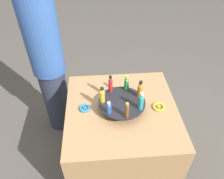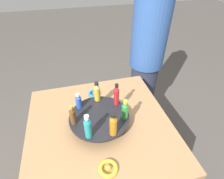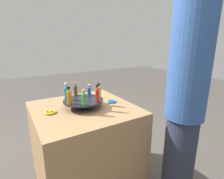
{
  "view_description": "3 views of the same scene",
  "coord_description": "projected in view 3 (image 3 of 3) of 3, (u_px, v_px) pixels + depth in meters",
  "views": [
    {
      "loc": [
        1.13,
        -0.16,
        1.97
      ],
      "look_at": [
        -0.06,
        -0.07,
        0.91
      ],
      "focal_mm": 35.0,
      "sensor_mm": 36.0,
      "label": 1
    },
    {
      "loc": [
        0.1,
        0.68,
        1.58
      ],
      "look_at": [
        -0.11,
        -0.12,
        0.92
      ],
      "focal_mm": 28.0,
      "sensor_mm": 36.0,
      "label": 2
    },
    {
      "loc": [
        -1.36,
        0.53,
        1.32
      ],
      "look_at": [
        -0.17,
        -0.19,
        0.94
      ],
      "focal_mm": 28.0,
      "sensor_mm": 36.0,
      "label": 3
    }
  ],
  "objects": [
    {
      "name": "person_figure",
      "position": [
        186.0,
        99.0,
        1.35
      ],
      "size": [
        0.3,
        0.3,
        1.78
      ],
      "rotation": [
        0.0,
        0.0,
        0.83
      ],
      "color": "#282D42",
      "rests_on": "ground_plane"
    },
    {
      "name": "bottle_blue",
      "position": [
        89.0,
        90.0,
        1.64
      ],
      "size": [
        0.03,
        0.03,
        0.1
      ],
      "color": "#234CAD",
      "rests_on": "display_stand"
    },
    {
      "name": "bottle_teal",
      "position": [
        66.0,
        92.0,
        1.5
      ],
      "size": [
        0.04,
        0.04,
        0.15
      ],
      "color": "teal",
      "rests_on": "display_stand"
    },
    {
      "name": "party_table",
      "position": [
        85.0,
        145.0,
        1.63
      ],
      "size": [
        0.85,
        0.85,
        0.77
      ],
      "color": "#9E754C",
      "rests_on": "ground_plane"
    },
    {
      "name": "bottle_gold",
      "position": [
        99.0,
        91.0,
        1.56
      ],
      "size": [
        0.04,
        0.04,
        0.13
      ],
      "color": "gold",
      "rests_on": "display_stand"
    },
    {
      "name": "ground_plane",
      "position": [
        87.0,
        179.0,
        1.74
      ],
      "size": [
        12.0,
        12.0,
        0.0
      ],
      "primitive_type": "plane",
      "color": "#4C4742"
    },
    {
      "name": "bottle_amber",
      "position": [
        69.0,
        96.0,
        1.39
      ],
      "size": [
        0.04,
        0.04,
        0.15
      ],
      "color": "#AD6B19",
      "rests_on": "display_stand"
    },
    {
      "name": "ribbon_bow_blue",
      "position": [
        112.0,
        101.0,
        1.66
      ],
      "size": [
        0.08,
        0.08,
        0.02
      ],
      "color": "blue",
      "rests_on": "party_table"
    },
    {
      "name": "display_stand",
      "position": [
        83.0,
        102.0,
        1.52
      ],
      "size": [
        0.35,
        0.35,
        0.07
      ],
      "color": "black",
      "rests_on": "party_table"
    },
    {
      "name": "bottle_green",
      "position": [
        84.0,
        98.0,
        1.36
      ],
      "size": [
        0.04,
        0.04,
        0.13
      ],
      "color": "#288438",
      "rests_on": "display_stand"
    },
    {
      "name": "bottle_brown",
      "position": [
        75.0,
        90.0,
        1.61
      ],
      "size": [
        0.03,
        0.03,
        0.13
      ],
      "color": "brown",
      "rests_on": "display_stand"
    },
    {
      "name": "bottle_red",
      "position": [
        97.0,
        94.0,
        1.43
      ],
      "size": [
        0.03,
        0.03,
        0.15
      ],
      "color": "#B21E23",
      "rests_on": "display_stand"
    },
    {
      "name": "ribbon_bow_gold",
      "position": [
        50.0,
        112.0,
        1.4
      ],
      "size": [
        0.09,
        0.09,
        0.03
      ],
      "color": "gold",
      "rests_on": "party_table"
    }
  ]
}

